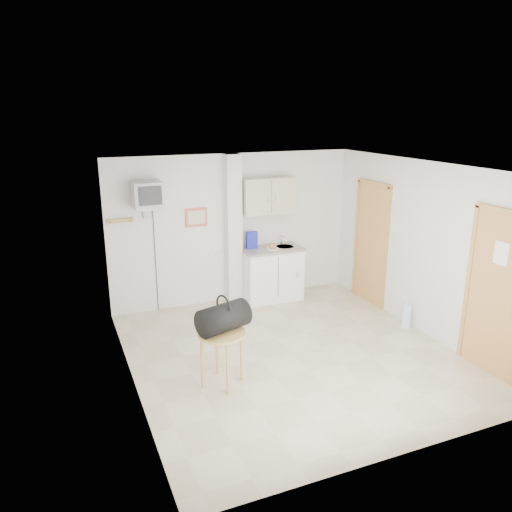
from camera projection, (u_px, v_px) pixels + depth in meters
name	position (u px, v px, depth m)	size (l,w,h in m)	color
ground	(292.00, 354.00, 6.76)	(4.50, 4.50, 0.00)	beige
room_envelope	(308.00, 241.00, 6.49)	(4.24, 4.54, 2.55)	white
kitchenette	(270.00, 254.00, 8.52)	(1.03, 0.58, 2.10)	white
crt_television	(148.00, 196.00, 7.47)	(0.44, 0.45, 2.15)	slate
round_table	(222.00, 340.00, 5.86)	(0.57, 0.57, 0.68)	#BB9045
duffel_bag	(223.00, 318.00, 5.82)	(0.68, 0.51, 0.45)	black
water_bottle	(406.00, 316.00, 7.53)	(0.13, 0.13, 0.40)	#B3E4F7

